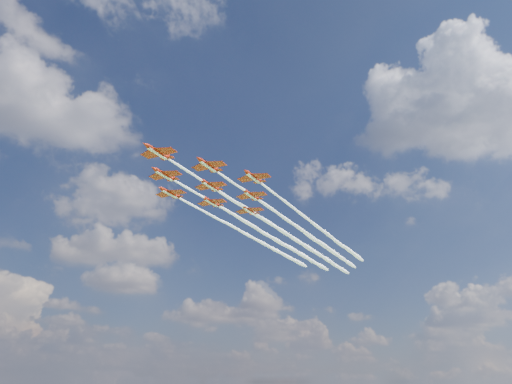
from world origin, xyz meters
TOP-DOWN VIEW (x-y plane):
  - jet_lead at (19.87, 26.36)m, footprint 92.36×75.13m
  - jet_row2_port at (32.37, 28.45)m, footprint 92.36×75.13m
  - jet_row2_starb at (24.52, 38.15)m, footprint 92.36×75.13m
  - jet_row3_port at (44.87, 30.53)m, footprint 92.36×75.13m
  - jet_row3_centre at (37.02, 40.24)m, footprint 92.36×75.13m
  - jet_row3_starb at (29.17, 49.94)m, footprint 92.36×75.13m
  - jet_row4_port at (49.52, 42.32)m, footprint 92.36×75.13m
  - jet_row4_starb at (41.67, 52.03)m, footprint 92.36×75.13m
  - jet_tail at (54.17, 54.12)m, footprint 92.36×75.13m

SIDE VIEW (x-z plane):
  - jet_lead at x=19.87m, z-range 82.71..85.07m
  - jet_row2_port at x=32.37m, z-range 82.71..85.07m
  - jet_row2_starb at x=24.52m, z-range 82.71..85.07m
  - jet_row3_port at x=44.87m, z-range 82.71..85.07m
  - jet_row3_centre at x=37.02m, z-range 82.71..85.07m
  - jet_row3_starb at x=29.17m, z-range 82.71..85.07m
  - jet_row4_port at x=49.52m, z-range 82.71..85.07m
  - jet_row4_starb at x=41.67m, z-range 82.71..85.07m
  - jet_tail at x=54.17m, z-range 82.71..85.07m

